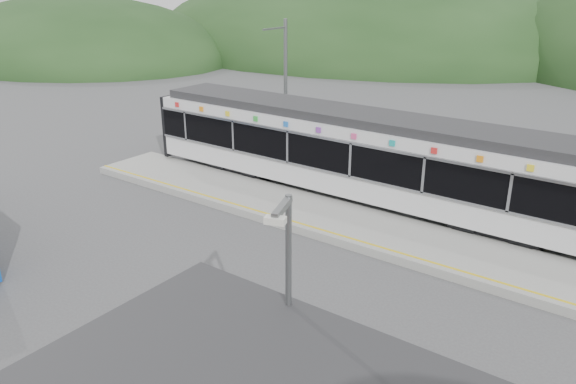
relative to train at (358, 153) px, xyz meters
The scene contains 7 objects.
ground 6.49m from the train, 77.24° to the right, with size 120.00×120.00×0.00m, color #4C4C4F.
hills 7.86m from the train, ahead, with size 146.00×149.00×26.00m.
platform 3.58m from the train, 63.29° to the right, with size 26.00×3.20×0.30m, color #9E9E99.
yellow_line 4.57m from the train, 71.24° to the right, with size 26.00×0.10×0.01m, color yellow.
train is the anchor object (origin of this frame).
catenary_mast_west 6.40m from the train, 155.57° to the left, with size 0.18×1.80×7.00m.
lamp_post 13.39m from the train, 66.59° to the right, with size 0.41×0.99×5.23m.
Camera 1 is at (9.36, -13.55, 8.79)m, focal length 35.00 mm.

